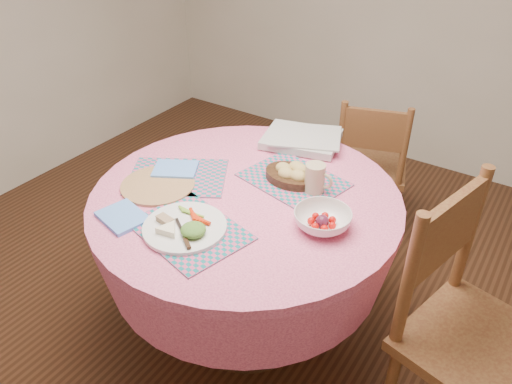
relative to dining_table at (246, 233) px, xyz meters
The scene contains 15 objects.
ground 0.56m from the dining_table, ahead, with size 4.00×4.00×0.00m, color #331C0F.
dining_table is the anchor object (origin of this frame).
chair_right 0.90m from the dining_table, ahead, with size 0.55×0.57×1.02m.
chair_back 1.02m from the dining_table, 81.72° to the left, with size 0.49×0.48×0.85m.
placemat_front 0.36m from the dining_table, 96.13° to the right, with size 0.40×0.30×0.01m, color #156F78.
placemat_left 0.37m from the dining_table, behind, with size 0.40×0.30×0.01m, color #156F78.
placemat_back 0.30m from the dining_table, 61.54° to the left, with size 0.40×0.30×0.01m, color #156F78.
wicker_trivet 0.41m from the dining_table, 155.83° to the right, with size 0.30×0.30×0.01m, color brown.
napkin_near 0.52m from the dining_table, 126.90° to the right, with size 0.18×0.14×0.01m, color #6099F7.
napkin_far 0.40m from the dining_table, behind, with size 0.18×0.14×0.01m, color #6099F7.
dinner_plate 0.38m from the dining_table, 98.11° to the right, with size 0.30×0.30×0.05m.
bread_bowl 0.32m from the dining_table, 61.71° to the left, with size 0.23×0.23×0.08m.
latte_mug 0.38m from the dining_table, 37.48° to the left, with size 0.12×0.08×0.12m.
fruit_bowl 0.42m from the dining_table, ahead, with size 0.26×0.26×0.07m.
newspaper_stack 0.55m from the dining_table, 92.63° to the left, with size 0.41×0.36×0.04m.
Camera 1 is at (0.94, -1.35, 1.85)m, focal length 35.00 mm.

